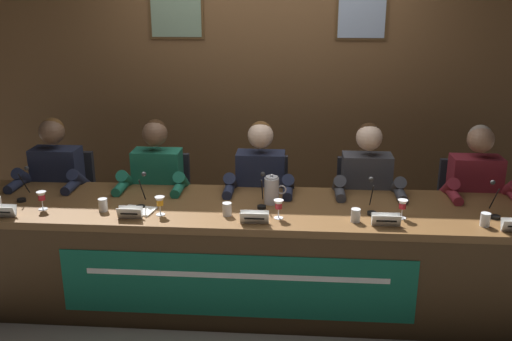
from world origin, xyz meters
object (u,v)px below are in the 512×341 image
Objects in this scene: chair_right at (362,218)px; nameplate_right at (386,220)px; panelist_far_left at (54,186)px; water_cup_center at (227,210)px; panelist_left at (156,188)px; microphone_far_right at (495,205)px; chair_center at (261,215)px; panelist_center at (260,191)px; microphone_far_left at (23,189)px; microphone_center at (262,196)px; juice_glass_center at (279,206)px; nameplate_left at (130,213)px; chair_far_right at (465,221)px; water_cup_left at (103,206)px; conference_table at (254,243)px; panelist_far_right at (476,196)px; document_stack_left at (138,210)px; chair_far_left at (68,210)px; nameplate_center at (254,217)px; chair_left at (164,212)px; microphone_left at (142,196)px; water_cup_far_right at (485,220)px; water_pitcher_central at (272,190)px; juice_glass_left at (160,202)px; juice_glass_right at (403,206)px; panelist_right at (367,194)px; microphone_right at (372,202)px; juice_glass_far_left at (42,197)px; nameplate_far_left at (3,211)px; water_cup_right at (356,216)px.

chair_right reaches higher than nameplate_right.
water_cup_center is (1.40, -0.57, 0.07)m from panelist_far_left.
panelist_left is 5.61× the size of microphone_far_right.
panelist_center is (0.00, -0.20, 0.28)m from chair_center.
microphone_far_left is 1.66m from microphone_center.
panelist_left is 9.79× the size of juice_glass_center.
juice_glass_center is at bearing -4.07° from water_cup_center.
nameplate_left is 0.18× the size of chair_far_right.
water_cup_left is at bearing -15.42° from microphone_far_left.
panelist_left is (-0.78, 0.51, 0.19)m from conference_table.
panelist_far_right is (1.53, 0.40, -0.11)m from microphone_center.
document_stack_left is at bearing -10.76° from microphone_far_left.
chair_center is (1.57, 0.00, 0.00)m from chair_far_left.
nameplate_center is 1.02× the size of nameplate_right.
chair_left is at bearing 151.59° from nameplate_right.
water_cup_far_right is at bearing -4.48° from microphone_left.
panelist_far_right is at bearing 12.73° from water_pitcher_central.
water_pitcher_central reaches higher than juice_glass_left.
panelist_center is at bearing 150.40° from juice_glass_right.
panelist_right reaches higher than water_pitcher_central.
microphone_far_left is 0.64m from water_cup_left.
panelist_center and panelist_far_right have the same top height.
water_pitcher_central is (-0.68, -0.33, 0.13)m from panelist_right.
microphone_left reaches higher than water_cup_left.
microphone_far_left is 3.07m from water_cup_far_right.
panelist_center is 5.61× the size of microphone_right.
juice_glass_left is 1.07m from chair_center.
juice_glass_far_left is at bearing -179.09° from document_stack_left.
panelist_far_right is (2.18, 0.60, -0.12)m from juice_glass_left.
juice_glass_right is at bearing -13.69° from water_pitcher_central.
panelist_far_right is (3.15, -0.20, 0.28)m from chair_far_left.
chair_center is at bearing 0.00° from chair_left.
water_cup_far_right is (3.01, -0.83, 0.35)m from chair_far_left.
chair_center is at bearing 142.11° from juice_glass_right.
chair_far_right is (1.57, 0.20, -0.28)m from panelist_center.
microphone_right is at bearing 17.84° from nameplate_center.
nameplate_center is 0.83× the size of microphone_far_right.
chair_left is (0.82, 0.91, -0.35)m from nameplate_far_left.
microphone_right reaches higher than water_cup_far_right.
panelist_far_right is at bearing 13.19° from document_stack_left.
nameplate_center is 0.30m from microphone_center.
chair_far_left is 5.03× the size of nameplate_right.
nameplate_left is 2.34m from microphone_far_right.
chair_left is 1.57m from chair_right.
microphone_center is 0.64m from water_cup_right.
juice_glass_far_left is 1.46m from microphone_center.
panelist_center is 5.78× the size of water_pitcher_central.
microphone_right is (2.17, 0.11, -0.01)m from juice_glass_far_left.
panelist_left reaches higher than microphone_center.
water_cup_right is (0.49, -0.02, -0.05)m from juice_glass_center.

